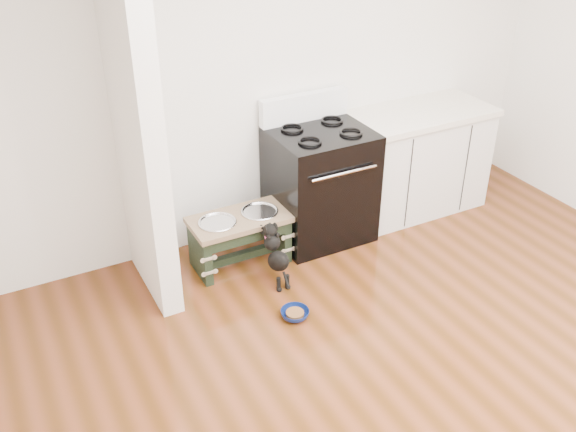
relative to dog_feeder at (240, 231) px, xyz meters
The scene contains 8 objects.
ground 2.14m from the dog_feeder, 76.28° to the right, with size 5.00×5.00×0.00m, color #47250C.
room_shell 2.50m from the dog_feeder, 76.28° to the right, with size 5.00×5.00×5.00m.
partition_wall 1.25m from the dog_feeder, behind, with size 0.15×0.80×2.70m, color silver.
oven_range 0.78m from the dog_feeder, ahead, with size 0.76×0.69×1.14m.
cabinet_run 1.74m from the dog_feeder, ahead, with size 1.24×0.64×0.91m.
dog_feeder is the anchor object (origin of this frame).
puppy 0.37m from the dog_feeder, 68.85° to the right, with size 0.13×0.38×0.46m.
floor_bowl 0.83m from the dog_feeder, 86.05° to the right, with size 0.26×0.26×0.06m.
Camera 1 is at (-2.11, -1.77, 2.85)m, focal length 40.00 mm.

